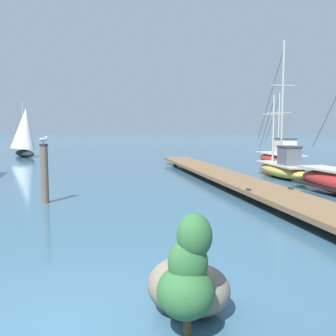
{
  "coord_description": "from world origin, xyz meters",
  "views": [
    {
      "loc": [
        0.81,
        -5.45,
        2.69
      ],
      "look_at": [
        2.28,
        6.83,
        1.4
      ],
      "focal_mm": 42.77,
      "sensor_mm": 36.0,
      "label": 1
    }
  ],
  "objects": [
    {
      "name": "perched_seagull",
      "position": [
        -1.83,
        8.86,
        2.23
      ],
      "size": [
        0.32,
        0.29,
        0.26
      ],
      "color": "gold",
      "rests_on": "mooring_piling"
    },
    {
      "name": "fishing_boat_1",
      "position": [
        9.33,
        14.59,
        0.57
      ],
      "size": [
        1.63,
        6.05,
        7.12
      ],
      "color": "gold",
      "rests_on": "ground"
    },
    {
      "name": "coastal_shrub",
      "position": [
        1.64,
        -0.64,
        0.82
      ],
      "size": [
        0.73,
        0.8,
        1.62
      ],
      "color": "#4C3823",
      "rests_on": "ground"
    },
    {
      "name": "fishing_boat_2",
      "position": [
        11.69,
        20.71,
        0.6
      ],
      "size": [
        2.15,
        5.11,
        4.97
      ],
      "color": "#AD2823",
      "rests_on": "ground"
    },
    {
      "name": "floating_dock",
      "position": [
        5.71,
        12.42,
        0.36
      ],
      "size": [
        3.49,
        22.53,
        0.53
      ],
      "color": "brown",
      "rests_on": "ground"
    },
    {
      "name": "shore_rock_near_left",
      "position": [
        1.77,
        0.05,
        0.38
      ],
      "size": [
        1.43,
        1.37,
        0.79
      ],
      "color": "#716757",
      "rests_on": "ground"
    },
    {
      "name": "distant_sailboat",
      "position": [
        -7.52,
        31.01,
        2.16
      ],
      "size": [
        3.22,
        4.21,
        4.78
      ],
      "color": "black",
      "rests_on": "ground"
    },
    {
      "name": "ground_plane",
      "position": [
        0.0,
        0.0,
        0.0
      ],
      "size": [
        400.0,
        400.0,
        0.0
      ],
      "primitive_type": "plane",
      "color": "#38607A"
    },
    {
      "name": "mooring_piling",
      "position": [
        -1.83,
        8.86,
        1.08
      ],
      "size": [
        0.3,
        0.3,
        2.09
      ],
      "color": "brown",
      "rests_on": "ground"
    }
  ]
}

